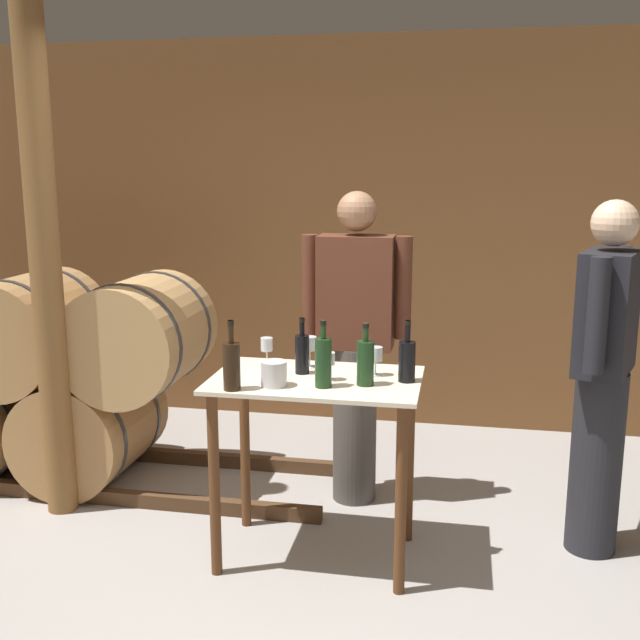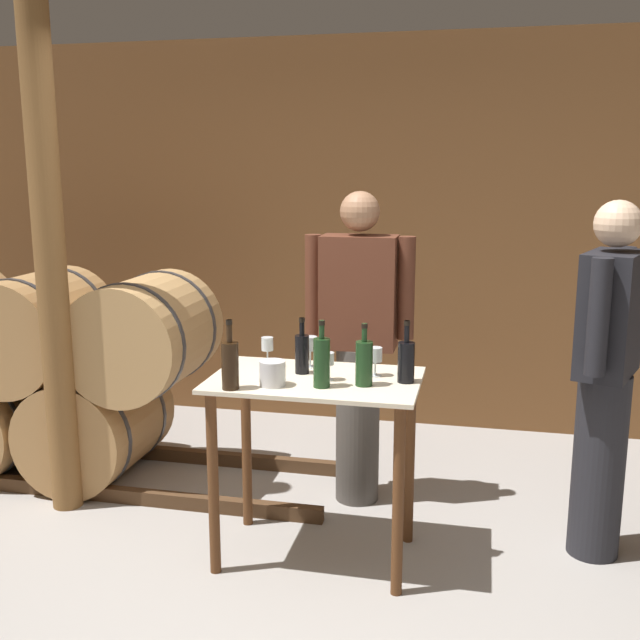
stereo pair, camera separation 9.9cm
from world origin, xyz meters
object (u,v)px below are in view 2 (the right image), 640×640
wine_bottle_far_left (230,364)px  wine_bottle_left (302,352)px  wine_bottle_right (364,362)px  person_host (606,374)px  wooden_post (50,262)px  wine_glass_near_left (267,346)px  wine_glass_near_right (327,360)px  wine_bottle_far_right (406,360)px  ice_bucket (272,373)px  wine_glass_far_side (375,356)px  wine_bottle_center (322,361)px  person_visitor_with_scarf (359,342)px  wine_glass_near_center (310,345)px

wine_bottle_far_left → wine_bottle_left: 0.39m
wine_bottle_right → person_host: (1.07, 0.39, -0.10)m
wooden_post → wine_bottle_right: wooden_post is taller
wine_bottle_left → wine_glass_near_left: size_ratio=1.79×
wine_glass_near_right → wine_glass_near_left: bearing=154.6°
wine_glass_near_left → person_host: person_host is taller
wine_bottle_far_left → wine_bottle_far_right: size_ratio=1.09×
wine_glass_near_left → ice_bucket: (0.11, -0.29, -0.05)m
wine_bottle_far_left → wooden_post: bearing=157.1°
wine_bottle_far_left → wine_glass_far_side: 0.67m
wine_bottle_left → wine_glass_far_side: wine_bottle_left is taller
wooden_post → wine_glass_near_right: 1.58m
wine_bottle_right → wine_bottle_far_right: (0.18, 0.09, -0.01)m
wine_bottle_far_left → ice_bucket: (0.16, 0.09, -0.06)m
wine_bottle_center → wine_glass_far_side: bearing=47.7°
wine_glass_near_right → person_host: bearing=15.4°
wine_bottle_center → person_visitor_with_scarf: person_visitor_with_scarf is taller
person_visitor_with_scarf → person_host: bearing=-16.0°
wine_bottle_far_left → wine_bottle_center: 0.40m
wine_glass_near_left → wine_bottle_far_right: bearing=-9.2°
wine_glass_near_right → wine_bottle_right: bearing=-14.2°
wine_bottle_far_left → wine_bottle_left: bearing=52.0°
wine_bottle_far_left → wine_glass_near_right: bearing=30.3°
wine_bottle_center → wine_bottle_far_left: bearing=-163.1°
wooden_post → wine_bottle_center: (1.51, -0.36, -0.35)m
wine_bottle_far_right → wine_glass_near_center: bearing=161.9°
wine_bottle_right → wine_glass_near_center: (-0.30, 0.25, 0.00)m
wine_glass_near_left → wine_bottle_right: bearing=-21.7°
wooden_post → person_host: (2.75, 0.09, -0.46)m
wine_bottle_far_left → wine_bottle_right: bearing=17.8°
wine_bottle_far_right → wine_glass_near_right: wine_bottle_far_right is taller
wine_bottle_far_left → wine_bottle_center: bearing=16.9°
wine_bottle_center → wine_bottle_right: (0.18, 0.06, -0.01)m
person_host → ice_bucket: bearing=-161.9°
wooden_post → wine_bottle_center: size_ratio=9.06×
wine_glass_near_left → wooden_post: bearing=175.1°
person_visitor_with_scarf → wine_bottle_right: bearing=-78.6°
wine_glass_far_side → wine_glass_near_center: bearing=165.5°
wine_bottle_center → wine_glass_near_center: (-0.12, 0.31, -0.01)m
wine_bottle_left → person_host: 1.41m
ice_bucket → person_visitor_with_scarf: (0.24, 0.83, -0.04)m
wine_bottle_center → person_visitor_with_scarf: bearing=88.0°
wine_bottle_right → person_host: person_host is taller
wine_bottle_far_left → wine_glass_far_side: (0.58, 0.34, -0.02)m
wooden_post → wine_bottle_left: wooden_post is taller
wine_glass_near_right → wine_bottle_center: bearing=-90.8°
wine_bottle_right → person_host: size_ratio=0.17×
wine_bottle_right → wine_glass_near_center: bearing=140.8°
wooden_post → ice_bucket: bearing=-16.8°
wine_bottle_left → wine_bottle_far_right: wine_bottle_far_right is taller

